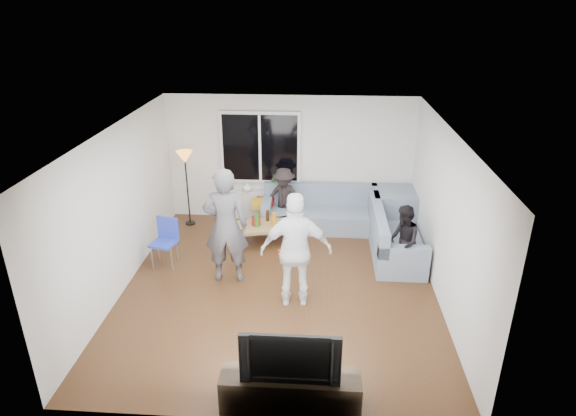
# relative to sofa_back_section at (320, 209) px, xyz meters

# --- Properties ---
(floor) EXTENTS (5.00, 5.50, 0.04)m
(floor) POSITION_rel_sofa_back_section_xyz_m (-0.63, -2.27, -0.45)
(floor) COLOR #56351C
(floor) RESTS_ON ground
(ceiling) EXTENTS (5.00, 5.50, 0.04)m
(ceiling) POSITION_rel_sofa_back_section_xyz_m (-0.63, -2.27, 2.20)
(ceiling) COLOR white
(ceiling) RESTS_ON ground
(wall_back) EXTENTS (5.00, 0.04, 2.60)m
(wall_back) POSITION_rel_sofa_back_section_xyz_m (-0.63, 0.50, 0.88)
(wall_back) COLOR silver
(wall_back) RESTS_ON ground
(wall_front) EXTENTS (5.00, 0.04, 2.60)m
(wall_front) POSITION_rel_sofa_back_section_xyz_m (-0.63, -5.04, 0.88)
(wall_front) COLOR silver
(wall_front) RESTS_ON ground
(wall_left) EXTENTS (0.04, 5.50, 2.60)m
(wall_left) POSITION_rel_sofa_back_section_xyz_m (-3.15, -2.27, 0.88)
(wall_left) COLOR silver
(wall_left) RESTS_ON ground
(wall_right) EXTENTS (0.04, 5.50, 2.60)m
(wall_right) POSITION_rel_sofa_back_section_xyz_m (1.89, -2.27, 0.88)
(wall_right) COLOR silver
(wall_right) RESTS_ON ground
(window_frame) EXTENTS (1.62, 0.06, 1.47)m
(window_frame) POSITION_rel_sofa_back_section_xyz_m (-1.23, 0.42, 1.12)
(window_frame) COLOR white
(window_frame) RESTS_ON wall_back
(window_glass) EXTENTS (1.50, 0.02, 1.35)m
(window_glass) POSITION_rel_sofa_back_section_xyz_m (-1.23, 0.38, 1.12)
(window_glass) COLOR black
(window_glass) RESTS_ON window_frame
(window_mullion) EXTENTS (0.05, 0.03, 1.35)m
(window_mullion) POSITION_rel_sofa_back_section_xyz_m (-1.23, 0.37, 1.12)
(window_mullion) COLOR white
(window_mullion) RESTS_ON window_frame
(radiator) EXTENTS (1.30, 0.12, 0.62)m
(radiator) POSITION_rel_sofa_back_section_xyz_m (-1.23, 0.38, -0.11)
(radiator) COLOR silver
(radiator) RESTS_ON floor
(potted_plant) EXTENTS (0.21, 0.17, 0.35)m
(potted_plant) POSITION_rel_sofa_back_section_xyz_m (-0.98, 0.35, 0.37)
(potted_plant) COLOR #336C2B
(potted_plant) RESTS_ON radiator
(vase) EXTENTS (0.23, 0.23, 0.19)m
(vase) POSITION_rel_sofa_back_section_xyz_m (-1.51, 0.35, 0.29)
(vase) COLOR white
(vase) RESTS_ON radiator
(sofa_back_section) EXTENTS (2.30, 0.85, 0.85)m
(sofa_back_section) POSITION_rel_sofa_back_section_xyz_m (0.00, 0.00, 0.00)
(sofa_back_section) COLOR slate
(sofa_back_section) RESTS_ON floor
(sofa_right_section) EXTENTS (2.00, 0.85, 0.85)m
(sofa_right_section) POSITION_rel_sofa_back_section_xyz_m (1.39, -0.99, 0.00)
(sofa_right_section) COLOR slate
(sofa_right_section) RESTS_ON floor
(sofa_corner) EXTENTS (0.85, 0.85, 0.85)m
(sofa_corner) POSITION_rel_sofa_back_section_xyz_m (1.46, 0.00, 0.00)
(sofa_corner) COLOR slate
(sofa_corner) RESTS_ON floor
(cushion_yellow) EXTENTS (0.42, 0.36, 0.14)m
(cushion_yellow) POSITION_rel_sofa_back_section_xyz_m (-1.18, -0.02, 0.09)
(cushion_yellow) COLOR gold
(cushion_yellow) RESTS_ON sofa_back_section
(cushion_red) EXTENTS (0.38, 0.33, 0.13)m
(cushion_red) POSITION_rel_sofa_back_section_xyz_m (-1.13, 0.06, 0.09)
(cushion_red) COLOR maroon
(cushion_red) RESTS_ON sofa_back_section
(coffee_table) EXTENTS (1.23, 0.89, 0.40)m
(coffee_table) POSITION_rel_sofa_back_section_xyz_m (-1.07, -0.77, -0.22)
(coffee_table) COLOR tan
(coffee_table) RESTS_ON floor
(pitcher) EXTENTS (0.17, 0.17, 0.17)m
(pitcher) POSITION_rel_sofa_back_section_xyz_m (-1.19, -0.78, 0.06)
(pitcher) COLOR maroon
(pitcher) RESTS_ON coffee_table
(side_chair) EXTENTS (0.48, 0.48, 0.86)m
(side_chair) POSITION_rel_sofa_back_section_xyz_m (-2.68, -1.71, 0.01)
(side_chair) COLOR #2A3DB6
(side_chair) RESTS_ON floor
(floor_lamp) EXTENTS (0.32, 0.32, 1.56)m
(floor_lamp) POSITION_rel_sofa_back_section_xyz_m (-2.68, 0.02, 0.36)
(floor_lamp) COLOR orange
(floor_lamp) RESTS_ON floor
(player_left) EXTENTS (0.74, 0.52, 1.96)m
(player_left) POSITION_rel_sofa_back_section_xyz_m (-1.50, -2.07, 0.55)
(player_left) COLOR #4C4B50
(player_left) RESTS_ON floor
(player_right) EXTENTS (1.09, 0.52, 1.81)m
(player_right) POSITION_rel_sofa_back_section_xyz_m (-0.34, -2.68, 0.48)
(player_right) COLOR white
(player_right) RESTS_ON floor
(spectator_right) EXTENTS (0.50, 0.63, 1.24)m
(spectator_right) POSITION_rel_sofa_back_section_xyz_m (1.39, -1.70, 0.19)
(spectator_right) COLOR black
(spectator_right) RESTS_ON floor
(spectator_back) EXTENTS (0.89, 0.62, 1.25)m
(spectator_back) POSITION_rel_sofa_back_section_xyz_m (-0.73, 0.03, 0.20)
(spectator_back) COLOR black
(spectator_back) RESTS_ON floor
(tv_console) EXTENTS (1.60, 0.40, 0.44)m
(tv_console) POSITION_rel_sofa_back_section_xyz_m (-0.29, -4.77, -0.20)
(tv_console) COLOR #372A1B
(tv_console) RESTS_ON floor
(television) EXTENTS (1.11, 0.15, 0.64)m
(television) POSITION_rel_sofa_back_section_xyz_m (-0.29, -4.77, 0.33)
(television) COLOR black
(television) RESTS_ON tv_console
(bottle_c) EXTENTS (0.07, 0.07, 0.21)m
(bottle_c) POSITION_rel_sofa_back_section_xyz_m (-0.99, -0.58, 0.08)
(bottle_c) COLOR black
(bottle_c) RESTS_ON coffee_table
(bottle_b) EXTENTS (0.08, 0.08, 0.26)m
(bottle_b) POSITION_rel_sofa_back_section_xyz_m (-1.17, -0.86, 0.10)
(bottle_b) COLOR #2E7D16
(bottle_b) RESTS_ON coffee_table
(bottle_d) EXTENTS (0.07, 0.07, 0.28)m
(bottle_d) POSITION_rel_sofa_back_section_xyz_m (-0.85, -0.81, 0.11)
(bottle_d) COLOR orange
(bottle_d) RESTS_ON coffee_table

